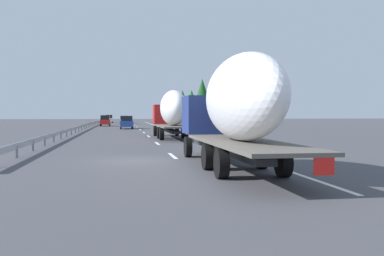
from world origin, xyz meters
The scene contains 23 objects.
ground_plane centered at (40.00, 0.00, 0.00)m, with size 260.00×260.00×0.00m, color #424247.
lane_stripe_0 centered at (2.00, -1.80, 0.00)m, with size 3.20×0.20×0.01m, color white.
lane_stripe_1 centered at (11.82, -1.80, 0.00)m, with size 3.20×0.20×0.01m, color white.
lane_stripe_2 centered at (22.31, -1.80, 0.00)m, with size 3.20×0.20×0.01m, color white.
lane_stripe_3 centered at (30.93, -1.80, 0.00)m, with size 3.20×0.20×0.01m, color white.
lane_stripe_4 centered at (40.71, -1.80, 0.00)m, with size 3.20×0.20×0.01m, color white.
lane_stripe_5 centered at (54.30, -1.80, 0.00)m, with size 3.20×0.20×0.01m, color white.
lane_stripe_6 centered at (66.43, -1.80, 0.00)m, with size 3.20×0.20×0.01m, color white.
edge_line_right centered at (45.00, -5.50, 0.00)m, with size 110.00×0.20×0.01m, color white.
truck_lead centered at (18.16, -3.60, 2.41)m, with size 13.14×2.55×4.23m.
truck_trailing centered at (-3.84, -3.60, 2.53)m, with size 14.22×2.55×4.44m.
car_blue_sedan centered at (44.30, 0.04, 0.96)m, with size 4.31×1.88×1.91m.
car_silver_hatch centered at (79.36, 0.19, 0.91)m, with size 4.49×1.83×1.78m.
car_white_van centered at (89.07, 3.71, 0.97)m, with size 4.30×1.76×1.95m.
car_red_compact centered at (59.39, 3.64, 0.97)m, with size 4.41×1.76×1.95m.
road_sign centered at (33.51, -6.70, 2.17)m, with size 0.10×0.90×3.14m.
tree_0 centered at (45.18, -9.70, 3.77)m, with size 3.72×3.72×5.86m.
tree_1 centered at (40.73, -13.21, 3.81)m, with size 3.76×3.76×6.15m.
tree_2 centered at (79.82, -10.76, 4.24)m, with size 3.64×3.64×6.95m.
tree_3 centered at (66.69, -11.56, 3.73)m, with size 2.72×2.72×6.10m.
tree_4 centered at (63.32, -10.89, 4.24)m, with size 3.73×3.73×6.79m.
tree_5 centered at (36.31, -9.76, 4.25)m, with size 3.38×3.38×6.82m.
guardrail_median centered at (43.00, 6.00, 0.58)m, with size 94.00×0.10×0.76m.
Camera 1 is at (-20.87, 0.87, 2.20)m, focal length 41.22 mm.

